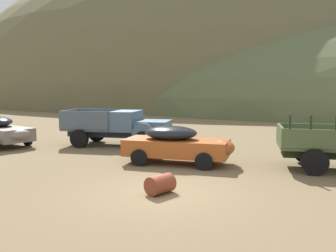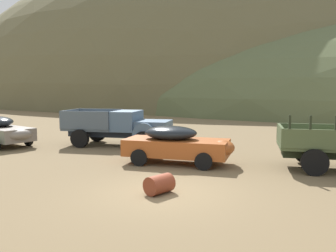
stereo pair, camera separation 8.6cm
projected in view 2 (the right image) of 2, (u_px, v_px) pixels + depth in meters
The scene contains 8 objects.
ground_plane at pixel (163, 193), 10.92m from camera, with size 300.00×300.00×0.00m, color brown.
hill_far_left at pixel (183, 103), 70.85m from camera, with size 102.21×60.97×52.42m, color brown.
car_primer_gray at pixel (0, 130), 19.75m from camera, with size 5.11×2.89×1.57m.
truck_chalk_blue at pixel (125, 127), 19.63m from camera, with size 5.98×3.34×1.91m.
car_oxide_orange at pixel (179, 144), 14.98m from camera, with size 4.65×2.34×1.57m.
oil_drum_tipped at pixel (159, 184), 10.82m from camera, with size 0.81×0.97×0.57m.
bush_between_trucks at pixel (164, 138), 20.99m from camera, with size 0.89×1.06×0.82m.
bush_back_edge at pixel (92, 132), 23.69m from camera, with size 1.23×0.91×0.92m.
Camera 2 is at (4.39, -9.70, 3.16)m, focal length 38.94 mm.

